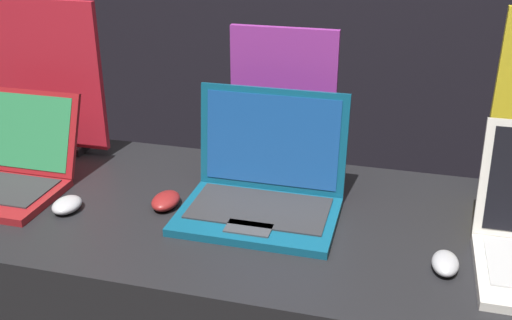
# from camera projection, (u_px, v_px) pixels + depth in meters

# --- Properties ---
(mouse_front) EXTENTS (0.07, 0.09, 0.03)m
(mouse_front) POSITION_uv_depth(u_px,v_px,m) (67.00, 205.00, 1.53)
(mouse_front) COLOR #B2B2B7
(mouse_front) RESTS_ON display_counter
(promo_stand_front) EXTENTS (0.39, 0.07, 0.47)m
(promo_stand_front) POSITION_uv_depth(u_px,v_px,m) (45.00, 81.00, 1.81)
(promo_stand_front) COLOR black
(promo_stand_front) RESTS_ON display_counter
(laptop_middle) EXTENTS (0.39, 0.31, 0.29)m
(laptop_middle) POSITION_uv_depth(u_px,v_px,m) (263.00, 185.00, 1.52)
(laptop_middle) COLOR #0F5170
(laptop_middle) RESTS_ON display_counter
(mouse_middle) EXTENTS (0.07, 0.10, 0.04)m
(mouse_middle) POSITION_uv_depth(u_px,v_px,m) (166.00, 201.00, 1.55)
(mouse_middle) COLOR maroon
(mouse_middle) RESTS_ON display_counter
(promo_stand_middle) EXTENTS (0.29, 0.07, 0.43)m
(promo_stand_middle) POSITION_uv_depth(u_px,v_px,m) (283.00, 108.00, 1.66)
(promo_stand_middle) COLOR black
(promo_stand_middle) RESTS_ON display_counter
(mouse_back) EXTENTS (0.06, 0.09, 0.03)m
(mouse_back) POSITION_uv_depth(u_px,v_px,m) (445.00, 263.00, 1.29)
(mouse_back) COLOR #B2B2B7
(mouse_back) RESTS_ON display_counter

